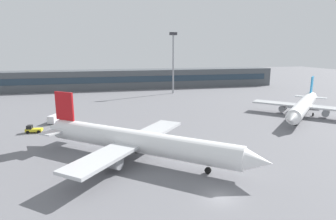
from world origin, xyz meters
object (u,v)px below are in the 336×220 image
(airplane_near, at_px, (139,142))
(baggage_tug_yellow, at_px, (33,129))
(service_van_white, at_px, (57,118))
(floodlight_tower_west, at_px, (173,59))
(airplane_mid, at_px, (303,106))

(airplane_near, xyz_separation_m, baggage_tug_yellow, (-21.64, 21.69, -2.48))
(service_van_white, height_order, floodlight_tower_west, floodlight_tower_west)
(airplane_mid, height_order, baggage_tug_yellow, airplane_mid)
(airplane_mid, xyz_separation_m, baggage_tug_yellow, (-71.12, 0.23, -2.27))
(airplane_near, bearing_deg, floodlight_tower_west, 71.39)
(airplane_near, bearing_deg, service_van_white, 120.26)
(airplane_near, distance_m, service_van_white, 35.17)
(service_van_white, bearing_deg, airplane_mid, -7.52)
(baggage_tug_yellow, bearing_deg, floodlight_tower_west, 47.52)
(airplane_near, distance_m, baggage_tug_yellow, 30.73)
(baggage_tug_yellow, xyz_separation_m, service_van_white, (3.95, 8.64, 0.31))
(airplane_mid, bearing_deg, floodlight_tower_west, 116.78)
(airplane_near, distance_m, airplane_mid, 53.93)
(service_van_white, bearing_deg, airplane_near, -59.74)
(baggage_tug_yellow, distance_m, service_van_white, 9.50)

